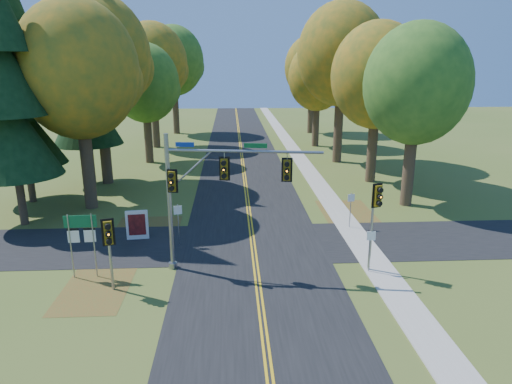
{
  "coord_description": "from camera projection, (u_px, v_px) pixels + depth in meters",
  "views": [
    {
      "loc": [
        -1.16,
        -22.4,
        10.1
      ],
      "look_at": [
        0.16,
        1.53,
        3.2
      ],
      "focal_mm": 32.0,
      "sensor_mm": 36.0,
      "label": 1
    }
  ],
  "objects": [
    {
      "name": "route_sign_cluster",
      "position": [
        81.0,
        233.0,
        21.55
      ],
      "size": [
        1.51,
        0.16,
        3.23
      ],
      "rotation": [
        0.0,
        0.0,
        0.06
      ],
      "color": "gray",
      "rests_on": "ground"
    },
    {
      "name": "leaf_patch_e",
      "position": [
        351.0,
        218.0,
        30.47
      ],
      "size": [
        3.5,
        8.0,
        0.0
      ],
      "primitive_type": "cube",
      "color": "brown",
      "rests_on": "ground"
    },
    {
      "name": "info_kiosk",
      "position": [
        137.0,
        225.0,
        26.63
      ],
      "size": [
        1.28,
        0.32,
        1.76
      ],
      "rotation": [
        0.0,
        0.0,
        0.11
      ],
      "color": "silver",
      "rests_on": "ground"
    },
    {
      "name": "reg_sign_e_north",
      "position": [
        351.0,
        204.0,
        28.24
      ],
      "size": [
        0.44,
        0.09,
        2.29
      ],
      "rotation": [
        0.0,
        0.0,
        0.15
      ],
      "color": "gray",
      "rests_on": "ground"
    },
    {
      "name": "reg_sign_e_south",
      "position": [
        371.0,
        244.0,
        22.23
      ],
      "size": [
        0.43,
        0.07,
        2.24
      ],
      "rotation": [
        0.0,
        0.0,
        -0.06
      ],
      "color": "gray",
      "rests_on": "ground"
    },
    {
      "name": "tree_w_e",
      "position": [
        174.0,
        61.0,
        63.39
      ],
      "size": [
        8.4,
        8.4,
        14.97
      ],
      "color": "#38281C",
      "rests_on": "ground"
    },
    {
      "name": "road_main",
      "position": [
        255.0,
        257.0,
        24.35
      ],
      "size": [
        8.0,
        160.0,
        0.02
      ],
      "primitive_type": "cube",
      "color": "black",
      "rests_on": "ground"
    },
    {
      "name": "sidewalk_east",
      "position": [
        369.0,
        254.0,
        24.67
      ],
      "size": [
        1.6,
        160.0,
        0.06
      ],
      "primitive_type": "cube",
      "color": "#9E998E",
      "rests_on": "ground"
    },
    {
      "name": "centerline_left",
      "position": [
        253.0,
        257.0,
        24.34
      ],
      "size": [
        0.1,
        160.0,
        0.01
      ],
      "primitive_type": "cube",
      "color": "gold",
      "rests_on": "road_main"
    },
    {
      "name": "traffic_mast",
      "position": [
        206.0,
        185.0,
        21.72
      ],
      "size": [
        7.49,
        1.34,
        6.85
      ],
      "rotation": [
        0.0,
        0.0,
        -0.14
      ],
      "color": "gray",
      "rests_on": "ground"
    },
    {
      "name": "pine_a",
      "position": [
        3.0,
        77.0,
        26.8
      ],
      "size": [
        5.6,
        5.6,
        19.48
      ],
      "color": "#38281C",
      "rests_on": "ground"
    },
    {
      "name": "tree_w_d",
      "position": [
        153.0,
        64.0,
        52.95
      ],
      "size": [
        8.2,
        8.2,
        14.56
      ],
      "color": "#38281C",
      "rests_on": "ground"
    },
    {
      "name": "ground",
      "position": [
        255.0,
        257.0,
        24.35
      ],
      "size": [
        160.0,
        160.0,
        0.0
      ],
      "primitive_type": "plane",
      "color": "#445A1F",
      "rests_on": "ground"
    },
    {
      "name": "tree_w_b",
      "position": [
        98.0,
        57.0,
        36.49
      ],
      "size": [
        8.6,
        8.6,
        15.38
      ],
      "color": "#38281C",
      "rests_on": "ground"
    },
    {
      "name": "tree_w_c",
      "position": [
        146.0,
        84.0,
        45.12
      ],
      "size": [
        6.8,
        6.8,
        11.91
      ],
      "color": "#38281C",
      "rests_on": "ground"
    },
    {
      "name": "reg_sign_w",
      "position": [
        178.0,
        217.0,
        25.58
      ],
      "size": [
        0.46,
        0.12,
        2.42
      ],
      "rotation": [
        0.0,
        0.0,
        0.19
      ],
      "color": "gray",
      "rests_on": "ground"
    },
    {
      "name": "pine_c",
      "position": [
        81.0,
        66.0,
        36.33
      ],
      "size": [
        5.6,
        5.6,
        20.56
      ],
      "color": "#38281C",
      "rests_on": "ground"
    },
    {
      "name": "tree_e_d",
      "position": [
        318.0,
        77.0,
        54.1
      ],
      "size": [
        7.0,
        7.0,
        12.32
      ],
      "color": "#38281C",
      "rests_on": "ground"
    },
    {
      "name": "pine_b",
      "position": [
        18.0,
        90.0,
        31.8
      ],
      "size": [
        5.6,
        5.6,
        17.31
      ],
      "color": "#38281C",
      "rests_on": "ground"
    },
    {
      "name": "road_cross",
      "position": [
        253.0,
        243.0,
        26.27
      ],
      "size": [
        60.0,
        6.0,
        0.02
      ],
      "primitive_type": "cube",
      "color": "black",
      "rests_on": "ground"
    },
    {
      "name": "tree_e_c",
      "position": [
        342.0,
        55.0,
        44.66
      ],
      "size": [
        8.8,
        8.8,
        15.79
      ],
      "color": "#38281C",
      "rests_on": "ground"
    },
    {
      "name": "leaf_patch_w_near",
      "position": [
        145.0,
        233.0,
        27.84
      ],
      "size": [
        4.0,
        6.0,
        0.0
      ],
      "primitive_type": "cube",
      "color": "brown",
      "rests_on": "ground"
    },
    {
      "name": "tree_e_b",
      "position": [
        378.0,
        76.0,
        37.42
      ],
      "size": [
        7.6,
        7.6,
        13.33
      ],
      "color": "#38281C",
      "rests_on": "ground"
    },
    {
      "name": "leaf_patch_w_far",
      "position": [
        96.0,
        288.0,
        21.07
      ],
      "size": [
        3.0,
        5.0,
        0.0
      ],
      "primitive_type": "cube",
      "color": "brown",
      "rests_on": "ground"
    },
    {
      "name": "tree_e_e",
      "position": [
        313.0,
        68.0,
        64.18
      ],
      "size": [
        7.8,
        7.8,
        13.74
      ],
      "color": "#38281C",
      "rests_on": "ground"
    },
    {
      "name": "centerline_right",
      "position": [
        256.0,
        257.0,
        24.35
      ],
      "size": [
        0.1,
        160.0,
        0.01
      ],
      "primitive_type": "cube",
      "color": "gold",
      "rests_on": "road_main"
    },
    {
      "name": "tree_w_a",
      "position": [
        79.0,
        71.0,
        30.14
      ],
      "size": [
        8.0,
        8.0,
        14.15
      ],
      "color": "#38281C",
      "rests_on": "ground"
    },
    {
      "name": "tree_e_a",
      "position": [
        417.0,
        85.0,
        31.02
      ],
      "size": [
        7.2,
        7.2,
        12.73
      ],
      "color": "#38281C",
      "rests_on": "ground"
    },
    {
      "name": "east_signal_pole",
      "position": [
        376.0,
        205.0,
        21.73
      ],
      "size": [
        0.51,
        0.61,
        4.58
      ],
      "rotation": [
        0.0,
        0.0,
        0.33
      ],
      "color": "#93969B",
      "rests_on": "ground"
    },
    {
      "name": "ped_signal_pole",
      "position": [
        109.0,
        238.0,
        20.05
      ],
      "size": [
        0.54,
        0.64,
        3.52
      ],
      "rotation": [
        0.0,
        0.0,
        0.3
      ],
      "color": "#92949A",
      "rests_on": "ground"
    }
  ]
}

